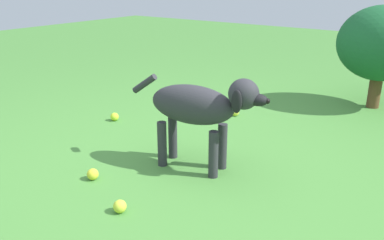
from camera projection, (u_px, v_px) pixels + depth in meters
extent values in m
plane|color=#478438|center=(186.00, 177.00, 2.36)|extent=(14.00, 14.00, 0.00)
ellipsoid|color=#2D2D33|center=(192.00, 105.00, 2.35)|extent=(0.55, 0.28, 0.23)
cylinder|color=#2D2D33|center=(222.00, 146.00, 2.42)|extent=(0.06, 0.06, 0.28)
cylinder|color=#2D2D33|center=(213.00, 155.00, 2.31)|extent=(0.06, 0.06, 0.28)
cylinder|color=#2D2D33|center=(173.00, 137.00, 2.57)|extent=(0.06, 0.06, 0.28)
cylinder|color=#2D2D33|center=(162.00, 144.00, 2.46)|extent=(0.06, 0.06, 0.28)
ellipsoid|color=#2D2D33|center=(244.00, 94.00, 2.19)|extent=(0.19, 0.18, 0.17)
ellipsoid|color=black|center=(257.00, 100.00, 2.16)|extent=(0.13, 0.09, 0.07)
sphere|color=black|center=(267.00, 101.00, 2.14)|extent=(0.03, 0.03, 0.03)
ellipsoid|color=black|center=(247.00, 94.00, 2.26)|extent=(0.06, 0.04, 0.13)
ellipsoid|color=black|center=(237.00, 102.00, 2.13)|extent=(0.06, 0.04, 0.13)
cylinder|color=#2D2D33|center=(145.00, 84.00, 2.46)|extent=(0.17, 0.07, 0.14)
sphere|color=#C0E130|center=(115.00, 117.00, 3.25)|extent=(0.07, 0.07, 0.07)
sphere|color=yellow|center=(93.00, 174.00, 2.32)|extent=(0.07, 0.07, 0.07)
sphere|color=#D7D740|center=(235.00, 112.00, 3.36)|extent=(0.07, 0.07, 0.07)
sphere|color=#CADD3A|center=(120.00, 206.00, 2.00)|extent=(0.07, 0.07, 0.07)
cylinder|color=brown|center=(374.00, 93.00, 3.55)|extent=(0.11, 0.11, 0.26)
ellipsoid|color=#19552D|center=(382.00, 43.00, 3.41)|extent=(0.74, 0.66, 0.63)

